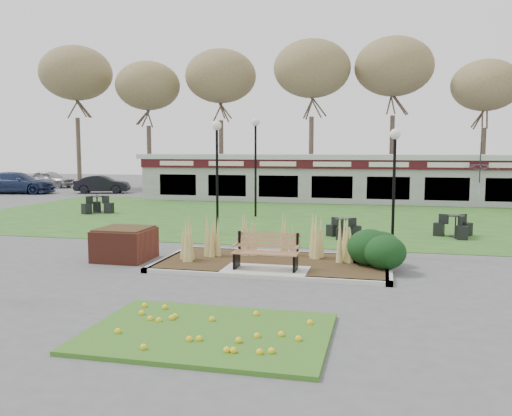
% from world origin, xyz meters
% --- Properties ---
extents(ground, '(100.00, 100.00, 0.00)m').
position_xyz_m(ground, '(0.00, 0.00, 0.00)').
color(ground, '#515154').
rests_on(ground, ground).
extents(lawn, '(34.00, 16.00, 0.02)m').
position_xyz_m(lawn, '(0.00, 12.00, 0.01)').
color(lawn, '#2D551B').
rests_on(lawn, ground).
extents(flower_bed, '(4.20, 3.00, 0.16)m').
position_xyz_m(flower_bed, '(0.00, -4.60, 0.07)').
color(flower_bed, '#28651D').
rests_on(flower_bed, ground).
extents(planting_bed, '(6.75, 3.40, 1.27)m').
position_xyz_m(planting_bed, '(1.27, 1.35, 0.37)').
color(planting_bed, '#362315').
rests_on(planting_bed, ground).
extents(park_bench, '(1.70, 0.66, 0.93)m').
position_xyz_m(park_bench, '(0.00, 0.25, 0.59)').
color(park_bench, olive).
rests_on(park_bench, ground).
extents(brick_planter, '(1.50, 1.50, 0.95)m').
position_xyz_m(brick_planter, '(-4.40, 1.00, 0.48)').
color(brick_planter, brown).
rests_on(brick_planter, ground).
extents(food_pavilion, '(24.60, 3.40, 2.90)m').
position_xyz_m(food_pavilion, '(0.00, 19.96, 1.48)').
color(food_pavilion, gray).
rests_on(food_pavilion, ground).
extents(tree_backdrop, '(47.24, 5.24, 10.36)m').
position_xyz_m(tree_backdrop, '(0.00, 28.00, 8.36)').
color(tree_backdrop, '#47382B').
rests_on(tree_backdrop, ground).
extents(lamp_post_near_right, '(0.32, 0.32, 3.82)m').
position_xyz_m(lamp_post_near_right, '(3.22, 3.20, 2.78)').
color(lamp_post_near_right, black).
rests_on(lamp_post_near_right, ground).
extents(lamp_post_mid_left, '(0.35, 0.35, 4.27)m').
position_xyz_m(lamp_post_mid_left, '(-3.17, 6.16, 3.11)').
color(lamp_post_mid_left, black).
rests_on(lamp_post_mid_left, ground).
extents(lamp_post_mid_right, '(0.39, 0.39, 4.68)m').
position_xyz_m(lamp_post_mid_right, '(-2.98, 11.66, 3.41)').
color(lamp_post_mid_right, black).
rests_on(lamp_post_mid_right, ground).
extents(bistro_set_a, '(1.42, 1.60, 0.85)m').
position_xyz_m(bistro_set_a, '(-11.09, 11.27, 0.30)').
color(bistro_set_a, black).
rests_on(bistro_set_a, ground).
extents(bistro_set_b, '(1.30, 1.16, 0.69)m').
position_xyz_m(bistro_set_b, '(1.53, 6.36, 0.25)').
color(bistro_set_b, black).
rests_on(bistro_set_b, ground).
extents(bistro_set_c, '(1.45, 1.43, 0.79)m').
position_xyz_m(bistro_set_c, '(5.53, 7.48, 0.28)').
color(bistro_set_c, black).
rests_on(bistro_set_c, ground).
extents(patio_umbrella, '(2.01, 2.05, 2.50)m').
position_xyz_m(patio_umbrella, '(8.00, 18.00, 1.59)').
color(patio_umbrella, black).
rests_on(patio_umbrella, ground).
extents(car_silver, '(4.27, 1.93, 1.42)m').
position_xyz_m(car_silver, '(-24.39, 27.00, 0.71)').
color(car_silver, '#A5A6AA').
rests_on(car_silver, ground).
extents(car_black, '(4.13, 2.36, 1.29)m').
position_xyz_m(car_black, '(-17.15, 22.71, 0.64)').
color(car_black, black).
rests_on(car_black, ground).
extents(car_blue, '(5.66, 2.98, 1.56)m').
position_xyz_m(car_blue, '(-23.03, 21.00, 0.78)').
color(car_blue, navy).
rests_on(car_blue, ground).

